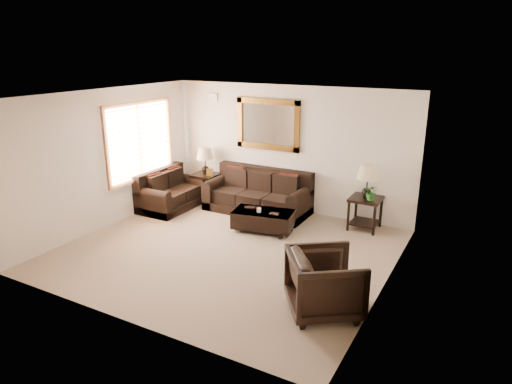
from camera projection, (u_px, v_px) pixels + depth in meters
The scene contains 11 objects.
room at pixel (226, 177), 7.68m from camera, with size 5.51×5.01×2.71m.
window at pixel (140, 141), 9.61m from camera, with size 0.07×1.96×1.66m.
mirror at pixel (268, 124), 9.81m from camera, with size 1.50×0.06×1.10m.
air_vent at pixel (213, 98), 10.32m from camera, with size 0.25×0.02×0.18m, color #999999.
sofa at pixel (258, 196), 9.93m from camera, with size 2.26×0.97×0.92m.
loveseat at pixel (170, 194), 10.18m from camera, with size 0.90×1.52×0.85m.
end_table_left at pixel (205, 166), 10.55m from camera, with size 0.57×0.57×1.26m.
end_table_right at pixel (367, 188), 8.80m from camera, with size 0.59×0.59×1.30m.
coffee_table at pixel (263, 218), 8.89m from camera, with size 1.27×0.83×0.50m.
armchair at pixel (325, 280), 6.07m from camera, with size 0.92×0.86×0.95m, color black.
potted_plant at pixel (372, 194), 8.67m from camera, with size 0.28×0.32×0.25m, color #236021.
Camera 1 is at (4.00, -6.24, 3.44)m, focal length 32.00 mm.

